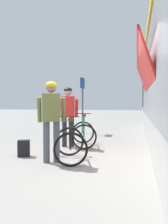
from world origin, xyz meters
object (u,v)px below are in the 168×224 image
bicycle_near_black (70,143)px  bicycle_far_teal (84,133)px  platform_sign_post (83,96)px  backpack_on_platform (24,148)px  cyclist_far_in_red (68,111)px  cyclist_near_in_olive (51,114)px

bicycle_near_black → bicycle_far_teal: 1.82m
bicycle_far_teal → platform_sign_post: size_ratio=0.51×
backpack_on_platform → platform_sign_post: platform_sign_post is taller
cyclist_far_in_red → platform_sign_post: 3.24m
bicycle_near_black → bicycle_far_teal: same height
bicycle_near_black → bicycle_far_teal: bearing=93.1°
bicycle_far_teal → platform_sign_post: (-0.74, 3.04, 1.22)m
cyclist_near_in_olive → cyclist_far_in_red: size_ratio=1.00×
bicycle_far_teal → backpack_on_platform: bicycle_far_teal is taller
cyclist_far_in_red → backpack_on_platform: size_ratio=4.40×
cyclist_far_in_red → backpack_on_platform: bearing=-114.1°
bicycle_near_black → backpack_on_platform: size_ratio=3.09×
cyclist_far_in_red → backpack_on_platform: (-0.67, -1.50, -0.85)m
bicycle_far_teal → cyclist_near_in_olive: bearing=-97.1°
bicycle_near_black → cyclist_far_in_red: bearing=107.9°
bicycle_far_teal → platform_sign_post: platform_sign_post is taller
bicycle_far_teal → cyclist_far_in_red: bearing=-162.4°
cyclist_near_in_olive → bicycle_far_teal: 2.15m
cyclist_near_in_olive → backpack_on_platform: cyclist_near_in_olive is taller
bicycle_far_teal → backpack_on_platform: bearing=-124.1°
backpack_on_platform → bicycle_near_black: bearing=-28.3°
backpack_on_platform → bicycle_far_teal: bearing=35.6°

